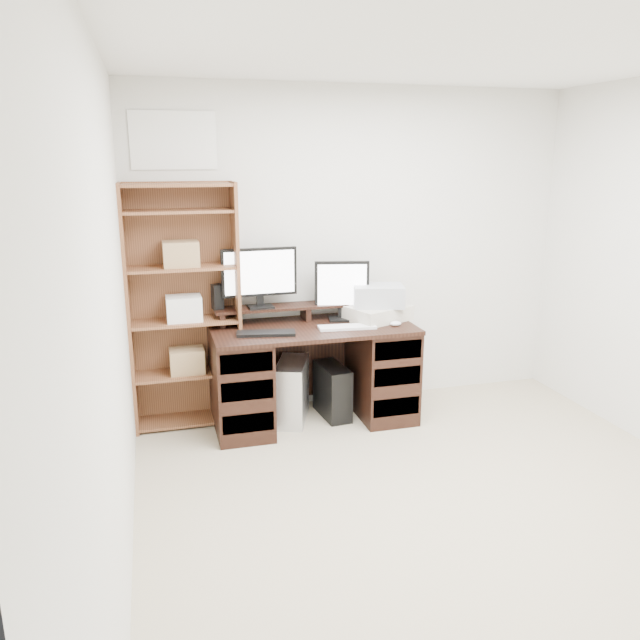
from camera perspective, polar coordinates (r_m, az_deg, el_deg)
name	(u,v)px	position (r m, az deg, el deg)	size (l,w,h in m)	color
room	(480,307)	(3.18, 14.41, 1.19)	(3.54, 4.04, 2.54)	#BAAC8E
desk	(313,372)	(4.74, -0.68, -4.76)	(1.50, 0.70, 0.75)	black
riser_shelf	(306,307)	(4.80, -1.32, 1.15)	(1.40, 0.22, 0.12)	black
monitor_wide	(259,274)	(4.67, -5.57, 4.17)	(0.57, 0.15, 0.45)	black
monitor_small	(342,288)	(4.76, 2.01, 2.93)	(0.41, 0.19, 0.45)	black
speaker	(217,297)	(4.69, -9.36, 2.12)	(0.08, 0.08, 0.19)	black
keyboard_black	(266,333)	(4.42, -4.96, -1.22)	(0.41, 0.14, 0.02)	black
keyboard_white	(347,327)	(4.57, 2.49, -0.66)	(0.42, 0.13, 0.02)	white
mouse	(396,324)	(4.67, 6.92, -0.32)	(0.09, 0.06, 0.04)	silver
printer	(378,313)	(4.81, 5.31, 0.65)	(0.45, 0.33, 0.11)	beige
basket	(378,296)	(4.78, 5.35, 2.24)	(0.37, 0.27, 0.16)	#A7ACB2
tower_silver	(292,391)	(4.80, -2.56, -6.50)	(0.21, 0.47, 0.47)	silver
tower_black	(332,391)	(4.88, 1.14, -6.49)	(0.21, 0.42, 0.41)	black
bookshelf	(184,305)	(4.66, -12.35, 1.33)	(0.80, 0.30, 1.80)	brown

